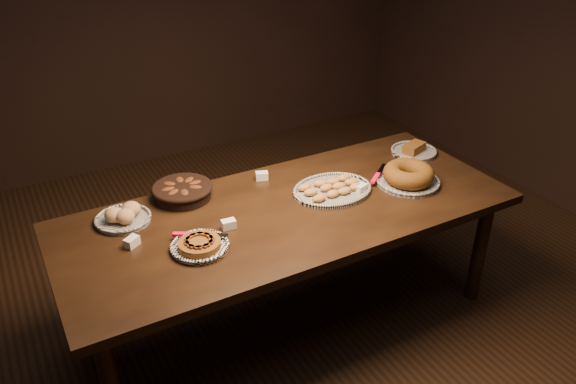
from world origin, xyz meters
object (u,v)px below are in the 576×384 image
apple_tart_plate (200,245)px  madeleine_platter (332,189)px  buffet_table (289,220)px  bundt_cake_plate (408,176)px

apple_tart_plate → madeleine_platter: (0.84, 0.16, -0.00)m
buffet_table → apple_tart_plate: size_ratio=8.18×
madeleine_platter → apple_tart_plate: bearing=-176.9°
apple_tart_plate → madeleine_platter: apple_tart_plate is taller
buffet_table → madeleine_platter: madeleine_platter is taller
buffet_table → madeleine_platter: 0.31m
bundt_cake_plate → buffet_table: bearing=157.2°
buffet_table → apple_tart_plate: bearing=-168.0°
madeleine_platter → bundt_cake_plate: bearing=-23.7°
apple_tart_plate → bundt_cake_plate: (1.27, 0.03, 0.03)m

